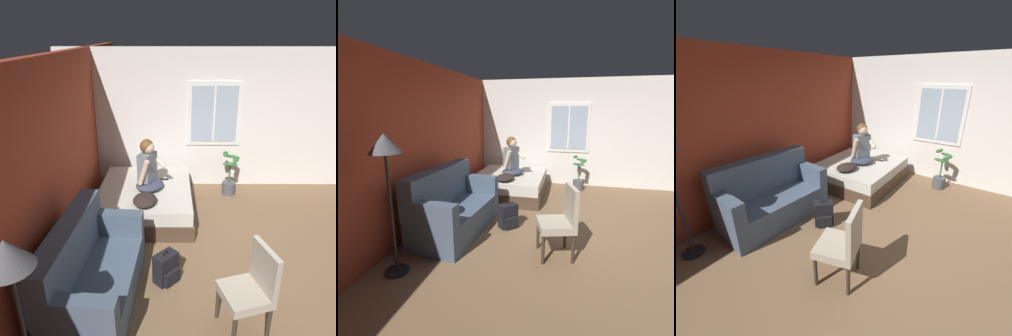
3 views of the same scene
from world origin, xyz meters
TOP-DOWN VIEW (x-y plane):
  - ground_plane at (0.00, 0.00)m, footprint 40.00×40.00m
  - wall_back_accent at (0.00, 2.77)m, footprint 10.64×0.16m
  - wall_side_with_window at (2.90, 0.01)m, footprint 0.19×6.78m
  - bed at (1.67, 1.67)m, footprint 1.87×1.59m
  - couch at (-0.41, 2.13)m, footprint 1.75×0.94m
  - side_chair at (-0.76, 0.41)m, footprint 0.57×0.57m
  - person_seated at (1.60, 1.60)m, footprint 0.66×0.63m
  - backpack at (-0.08, 1.29)m, footprint 0.35×0.35m
  - throw_pillow at (1.07, 1.63)m, footprint 0.51×0.40m
  - cell_phone at (1.98, 1.35)m, footprint 0.08×0.15m
  - floor_lamp at (-1.63, 2.32)m, footprint 0.36×0.36m
  - potted_plant at (2.38, 0.10)m, footprint 0.39×0.37m

SIDE VIEW (x-z plane):
  - ground_plane at x=0.00m, z-range 0.00..0.00m
  - backpack at x=-0.08m, z-range -0.04..0.42m
  - bed at x=1.67m, z-range 0.00..0.48m
  - potted_plant at x=2.38m, z-range -0.12..0.73m
  - couch at x=-0.41m, z-range -0.13..0.91m
  - cell_phone at x=1.98m, z-range 0.48..0.49m
  - side_chair at x=-0.76m, z-range 0.04..1.02m
  - throw_pillow at x=1.07m, z-range 0.48..0.62m
  - person_seated at x=1.60m, z-range 0.40..1.27m
  - wall_back_accent at x=0.00m, z-range 0.00..2.70m
  - wall_side_with_window at x=2.90m, z-range 0.00..2.70m
  - floor_lamp at x=-1.63m, z-range 0.58..2.28m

